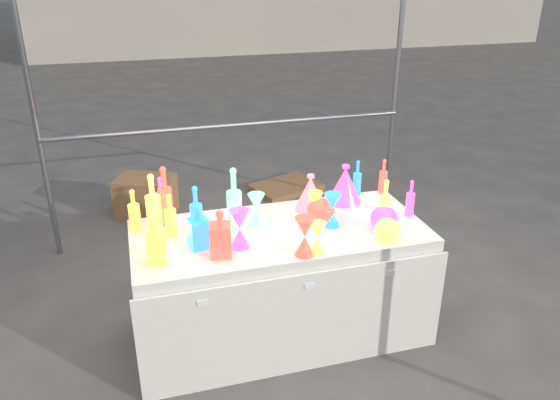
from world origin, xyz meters
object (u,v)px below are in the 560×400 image
object	(u,v)px
cardboard_box_closed	(146,196)
display_table	(280,283)
hourglass_0	(305,237)
bottle_0	(134,210)
decanter_0	(156,242)

from	to	relation	value
cardboard_box_closed	display_table	bearing A→B (deg)	-46.52
display_table	hourglass_0	size ratio (longest dim) A/B	8.00
bottle_0	decanter_0	size ratio (longest dim) A/B	1.05
display_table	hourglass_0	bearing A→B (deg)	-81.76
display_table	decanter_0	xyz separation A→B (m)	(-0.75, -0.19, 0.50)
display_table	hourglass_0	xyz separation A→B (m)	(0.05, -0.33, 0.49)
hourglass_0	bottle_0	bearing A→B (deg)	147.15
bottle_0	hourglass_0	distance (m)	1.07
decanter_0	display_table	bearing A→B (deg)	18.02
bottle_0	hourglass_0	size ratio (longest dim) A/B	1.17
cardboard_box_closed	bottle_0	size ratio (longest dim) A/B	1.94
bottle_0	cardboard_box_closed	bearing A→B (deg)	86.59
cardboard_box_closed	bottle_0	world-z (taller)	bottle_0
bottle_0	decanter_0	distance (m)	0.45
cardboard_box_closed	hourglass_0	size ratio (longest dim) A/B	2.26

